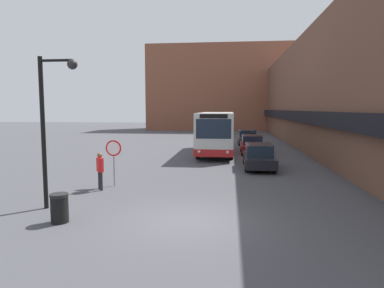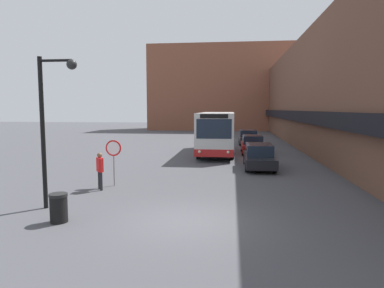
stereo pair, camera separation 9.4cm
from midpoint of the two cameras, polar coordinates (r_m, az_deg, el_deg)
name	(u,v)px [view 1 (the left image)]	position (r m, az deg, el deg)	size (l,w,h in m)	color
ground_plane	(186,221)	(11.54, -1.22, -12.72)	(160.00, 160.00, 0.00)	#47474C
building_row_right	(319,95)	(35.89, 20.30, 7.73)	(5.50, 60.00, 10.16)	brown
building_backdrop_far	(223,88)	(61.57, 5.08, 9.22)	(26.00, 8.00, 14.57)	brown
city_bus	(216,132)	(28.15, 4.01, 2.07)	(2.73, 10.44, 3.37)	silver
parked_car_front	(259,156)	(21.71, 10.94, -1.99)	(1.81, 4.72, 1.50)	black
parked_car_middle	(252,144)	(28.67, 9.83, -0.08)	(1.81, 4.37, 1.50)	maroon
parked_car_back	(247,137)	(36.19, 9.12, 1.16)	(1.93, 4.41, 1.49)	#38383D
stop_sign	(114,153)	(16.68, -13.09, -1.46)	(0.76, 0.08, 2.21)	gray
street_lamp	(51,114)	(13.41, -22.69, 4.63)	(1.46, 0.36, 5.54)	black
pedestrian	(100,168)	(16.09, -15.24, -3.82)	(0.44, 0.49, 1.71)	#232328
trash_bin	(60,208)	(12.09, -21.42, -9.89)	(0.59, 0.59, 0.95)	black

